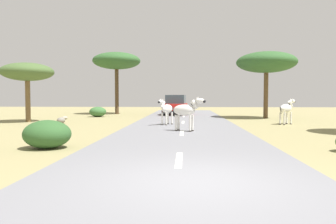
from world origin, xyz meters
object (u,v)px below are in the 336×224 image
Objects in this scene: tree_1 at (27,72)px; rock_0 at (65,118)px; zebra_0 at (166,109)px; car_0 at (176,106)px; zebra_2 at (186,111)px; tree_3 at (266,63)px; bush_0 at (47,134)px; bush_4 at (98,112)px; tree_4 at (117,61)px; rock_4 at (61,120)px; zebra_1 at (287,109)px.

rock_0 is at bearing 60.24° from tree_1.
zebra_0 reaches higher than rock_0.
zebra_2 is at bearing 98.08° from car_0.
zebra_2 is (1.11, -3.31, 0.06)m from zebra_0.
tree_3 is at bearing 173.35° from zebra_2.
car_0 reaches higher than zebra_2.
car_0 is at bearing -151.65° from zebra_2.
zebra_2 is 6.63m from bush_0.
car_0 is 6.85m from bush_4.
tree_1 is at bearing -110.75° from tree_4.
bush_0 is 2.80× the size of rock_4.
bush_0 is at bearing 83.70° from car_0.
tree_1 is at bearing -164.47° from tree_3.
car_0 is 8.30× the size of rock_4.
bush_0 is (-3.49, -18.68, -0.40)m from car_0.
tree_3 is at bearing 54.96° from bush_0.
zebra_1 is 0.98× the size of zebra_2.
bush_4 is at bearing 175.56° from tree_3.
rock_4 is at bearing 58.17° from car_0.
zebra_1 is 3.67× the size of rock_0.
zebra_1 is at bearing 0.22° from rock_4.
zebra_0 is at bearing -136.90° from zebra_2.
zebra_1 is 0.27× the size of tree_4.
rock_4 is (2.55, -0.96, -3.01)m from tree_1.
rock_4 is (-6.55, 1.19, -0.75)m from zebra_0.
tree_4 reaches higher than zebra_2.
tree_3 is 0.87× the size of tree_4.
tree_4 is at bearing 95.96° from bush_0.
rock_4 is (-13.71, -5.48, -4.02)m from tree_3.
tree_1 is (-9.31, -8.30, 2.35)m from car_0.
tree_4 is 13.66× the size of rock_0.
rock_0 is at bearing -107.81° from zebra_2.
zebra_1 is 2.89× the size of rock_4.
tree_1 reaches higher than rock_0.
zebra_0 reaches higher than rock_4.
car_0 is at bearing -14.92° from tree_4.
zebra_0 is 2.77× the size of rock_4.
rock_0 is at bearing -107.29° from tree_4.
rock_4 is at bearing -20.60° from tree_1.
rock_0 is at bearing 107.45° from rock_4.
rock_4 is (-13.60, -0.05, -0.74)m from zebra_1.
rock_0 is (-1.59, -3.01, -0.30)m from bush_4.
rock_0 is at bearing -117.91° from bush_4.
zebra_0 is at bearing 93.20° from car_0.
rock_0 is (-7.65, 4.69, -0.83)m from zebra_0.
zebra_1 is 15.12m from rock_0.
tree_3 is at bearing 155.80° from car_0.
tree_3 is 13.64m from tree_4.
car_0 is 10.54× the size of rock_0.
bush_4 is at bearing -26.26° from zebra_0.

